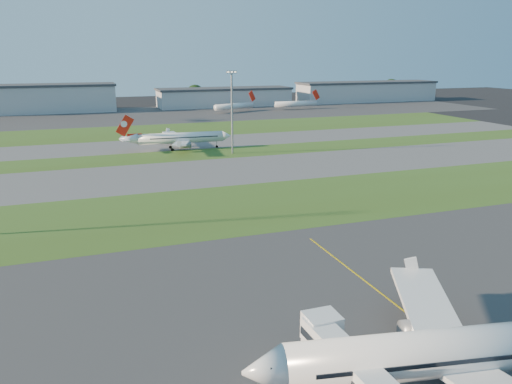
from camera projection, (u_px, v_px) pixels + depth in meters
name	position (u px, v px, depth m)	size (l,w,h in m)	color
ground	(385.00, 333.00, 56.41)	(700.00, 700.00, 0.00)	black
apron_near	(385.00, 333.00, 56.41)	(300.00, 70.00, 0.01)	#333335
grass_strip_a	(243.00, 207.00, 103.63)	(300.00, 34.00, 0.01)	#39521B
taxiway_a	(204.00, 173.00, 133.59)	(300.00, 32.00, 0.01)	#515154
grass_strip_b	(185.00, 155.00, 156.29)	(300.00, 18.00, 0.01)	#39521B
taxiway_b	(172.00, 144.00, 176.27)	(300.00, 26.00, 0.01)	#515154
grass_strip_c	(158.00, 131.00, 206.24)	(300.00, 40.00, 0.01)	#39521B
apron_far	(140.00, 115.00, 260.72)	(400.00, 80.00, 0.01)	#333335
yellow_line	(422.00, 326.00, 58.03)	(0.25, 60.00, 0.02)	gold
airliner_parked	(469.00, 351.00, 45.04)	(41.43, 34.85, 13.02)	white
airliner_taxiing	(180.00, 138.00, 164.98)	(34.71, 29.40, 10.83)	white
mini_jet_near	(235.00, 106.00, 274.16)	(27.18, 12.67, 9.48)	white
mini_jet_far	(296.00, 104.00, 287.78)	(28.62, 3.85, 9.48)	white
light_mast_centre	(232.00, 107.00, 155.41)	(3.20, 0.70, 25.80)	gray
hangar_west	(48.00, 98.00, 271.35)	(71.40, 23.00, 15.20)	#9A9CA1
hangar_east	(225.00, 97.00, 304.28)	(81.60, 23.00, 11.20)	#9A9CA1
hangar_far_east	(367.00, 91.00, 336.42)	(96.90, 23.00, 13.20)	#9A9CA1
tree_mid_west	(95.00, 99.00, 289.92)	(9.90, 9.90, 10.80)	black
tree_mid_east	(195.00, 94.00, 311.82)	(11.55, 11.55, 12.60)	black
tree_east	(305.00, 92.00, 334.48)	(10.45, 10.45, 11.40)	black
tree_far_east	(391.00, 88.00, 360.45)	(12.65, 12.65, 13.80)	black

